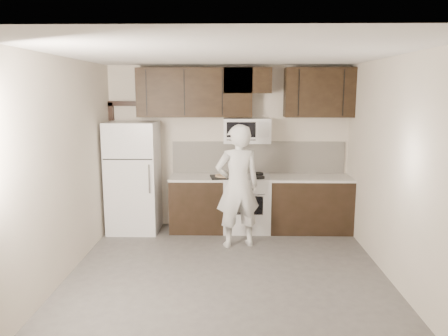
{
  "coord_description": "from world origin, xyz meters",
  "views": [
    {
      "loc": [
        0.07,
        -5.06,
        2.29
      ],
      "look_at": [
        -0.05,
        0.9,
        1.23
      ],
      "focal_mm": 35.0,
      "sensor_mm": 36.0,
      "label": 1
    }
  ],
  "objects_px": {
    "microwave": "(247,130)",
    "refrigerator": "(134,177)",
    "person": "(238,186)",
    "stove": "(247,203)"
  },
  "relations": [
    {
      "from": "microwave",
      "to": "person",
      "type": "bearing_deg",
      "value": -100.33
    },
    {
      "from": "microwave",
      "to": "refrigerator",
      "type": "height_order",
      "value": "microwave"
    },
    {
      "from": "stove",
      "to": "person",
      "type": "xyz_separation_m",
      "value": [
        -0.16,
        -0.75,
        0.45
      ]
    },
    {
      "from": "refrigerator",
      "to": "person",
      "type": "distance_m",
      "value": 1.83
    },
    {
      "from": "stove",
      "to": "microwave",
      "type": "bearing_deg",
      "value": 90.1
    },
    {
      "from": "person",
      "to": "refrigerator",
      "type": "bearing_deg",
      "value": -37.97
    },
    {
      "from": "microwave",
      "to": "refrigerator",
      "type": "distance_m",
      "value": 2.0
    },
    {
      "from": "microwave",
      "to": "person",
      "type": "distance_m",
      "value": 1.15
    },
    {
      "from": "stove",
      "to": "person",
      "type": "bearing_deg",
      "value": -101.93
    },
    {
      "from": "microwave",
      "to": "refrigerator",
      "type": "relative_size",
      "value": 0.42
    }
  ]
}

